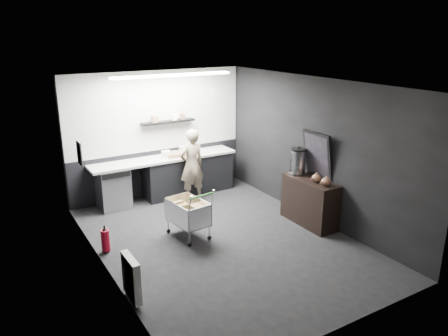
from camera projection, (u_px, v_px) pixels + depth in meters
floor at (222, 240)px, 7.58m from camera, size 5.50×5.50×0.00m
ceiling at (222, 83)px, 6.77m from camera, size 5.50×5.50×0.00m
wall_back at (158, 134)px, 9.43m from camera, size 5.50×0.00×5.50m
wall_front at (346, 229)px, 4.92m from camera, size 5.50×0.00×5.50m
wall_left at (101, 188)px, 6.20m from camera, size 0.00×5.50×5.50m
wall_right at (314, 150)px, 8.15m from camera, size 0.00×5.50×5.50m
kitchen_wall_panel at (157, 111)px, 9.26m from camera, size 3.95×0.02×1.70m
dado_panel at (160, 171)px, 9.67m from camera, size 3.95×0.02×1.00m
floating_shelf at (168, 122)px, 9.34m from camera, size 1.20×0.22×0.04m
wall_clock at (214, 92)px, 9.84m from camera, size 0.20×0.03×0.20m
poster at (79, 153)px, 7.21m from camera, size 0.02×0.30×0.40m
poster_red_band at (79, 149)px, 7.19m from camera, size 0.02×0.22×0.10m
radiator at (131, 278)px, 5.79m from camera, size 0.10×0.50×0.60m
ceiling_strip at (173, 75)px, 8.29m from camera, size 2.40×0.20×0.04m
prep_counter at (171, 176)px, 9.49m from camera, size 3.20×0.61×0.90m
person at (192, 165)px, 9.16m from camera, size 0.59×0.41×1.56m
shopping_cart at (188, 214)px, 7.61m from camera, size 0.59×0.89×0.91m
sideboard at (309, 195)px, 8.13m from camera, size 0.50×1.16×1.74m
fire_extinguisher at (105, 240)px, 7.13m from camera, size 0.14×0.14×0.45m
cardboard_box at (177, 154)px, 9.37m from camera, size 0.48×0.39×0.09m
pink_tub at (183, 151)px, 9.48m from camera, size 0.18×0.18×0.18m
white_container at (166, 154)px, 9.24m from camera, size 0.18×0.14×0.15m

